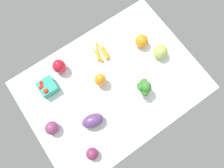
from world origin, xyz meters
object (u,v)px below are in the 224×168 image
(bell_pepper_red, at_px, (59,66))
(carrot_bunch, at_px, (99,49))
(heirloom_tomato_green, at_px, (160,52))
(bell_pepper_orange, at_px, (100,80))
(red_onion_near_basket, at_px, (92,154))
(red_onion_center, at_px, (52,128))
(broccoli_head, at_px, (144,87))
(eggplant, at_px, (93,121))
(berry_basket, at_px, (47,87))
(heirloom_tomato_orange, at_px, (142,41))

(bell_pepper_red, height_order, carrot_bunch, bell_pepper_red)
(heirloom_tomato_green, distance_m, bell_pepper_orange, 0.40)
(red_onion_near_basket, bearing_deg, red_onion_center, -65.99)
(red_onion_near_basket, xyz_separation_m, bell_pepper_orange, (-0.27, -0.31, 0.02))
(broccoli_head, bearing_deg, heirloom_tomato_green, -151.16)
(bell_pepper_orange, bearing_deg, carrot_bunch, -121.84)
(red_onion_near_basket, distance_m, carrot_bunch, 0.62)
(heirloom_tomato_green, distance_m, eggplant, 0.58)
(berry_basket, xyz_separation_m, bell_pepper_red, (-0.12, -0.06, 0.02))
(red_onion_near_basket, height_order, heirloom_tomato_orange, heirloom_tomato_orange)
(eggplant, distance_m, carrot_bunch, 0.45)
(red_onion_near_basket, distance_m, berry_basket, 0.46)
(heirloom_tomato_orange, distance_m, red_onion_center, 0.74)
(broccoli_head, bearing_deg, berry_basket, -36.08)
(heirloom_tomato_green, bearing_deg, red_onion_center, 1.11)
(broccoli_head, xyz_separation_m, heirloom_tomato_orange, (-0.18, -0.25, -0.03))
(red_onion_center, bearing_deg, bell_pepper_red, -127.89)
(carrot_bunch, bearing_deg, red_onion_center, 27.75)
(bell_pepper_orange, distance_m, carrot_bunch, 0.22)
(carrot_bunch, distance_m, red_onion_center, 0.55)
(berry_basket, height_order, red_onion_center, red_onion_center)
(broccoli_head, bearing_deg, carrot_bunch, -80.48)
(heirloom_tomato_orange, xyz_separation_m, berry_basket, (0.63, -0.08, -0.01))
(heirloom_tomato_green, height_order, berry_basket, heirloom_tomato_green)
(heirloom_tomato_green, relative_size, heirloom_tomato_orange, 1.07)
(heirloom_tomato_orange, relative_size, bell_pepper_orange, 0.80)
(heirloom_tomato_green, height_order, heirloom_tomato_orange, heirloom_tomato_green)
(broccoli_head, xyz_separation_m, berry_basket, (0.45, -0.33, -0.04))
(heirloom_tomato_green, height_order, bell_pepper_red, bell_pepper_red)
(broccoli_head, bearing_deg, bell_pepper_orange, -46.42)
(heirloom_tomato_orange, distance_m, bell_pepper_red, 0.52)
(bell_pepper_orange, bearing_deg, heirloom_tomato_green, 171.70)
(red_onion_center, bearing_deg, heirloom_tomato_orange, -169.21)
(berry_basket, distance_m, bell_pepper_red, 0.14)
(broccoli_head, relative_size, carrot_bunch, 0.66)
(bell_pepper_red, bearing_deg, red_onion_near_basket, 77.82)
(red_onion_center, bearing_deg, bell_pepper_orange, -168.84)
(broccoli_head, distance_m, heirloom_tomato_green, 0.26)
(berry_basket, height_order, bell_pepper_orange, bell_pepper_orange)
(berry_basket, relative_size, bell_pepper_red, 0.98)
(red_onion_center, bearing_deg, broccoli_head, 168.66)
(eggplant, relative_size, red_onion_center, 1.64)
(heirloom_tomato_orange, bearing_deg, heirloom_tomato_green, 111.97)
(eggplant, bearing_deg, heirloom_tomato_orange, -141.38)
(red_onion_near_basket, height_order, red_onion_center, red_onion_center)
(heirloom_tomato_orange, xyz_separation_m, carrot_bunch, (0.24, -0.12, -0.03))
(heirloom_tomato_orange, bearing_deg, carrot_bunch, -26.28)
(bell_pepper_orange, bearing_deg, heirloom_tomato_orange, -169.61)
(heirloom_tomato_orange, bearing_deg, eggplant, 24.37)
(broccoli_head, distance_m, carrot_bunch, 0.37)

